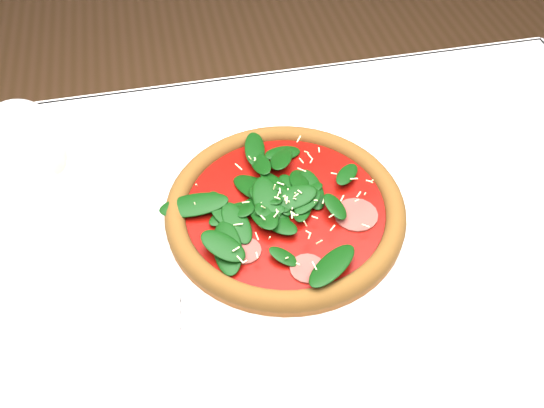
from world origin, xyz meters
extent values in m
cube|color=silver|center=(0.00, 0.00, 0.73)|extent=(1.20, 0.80, 0.04)
cylinder|color=#513520|center=(0.54, 0.34, 0.35)|extent=(0.06, 0.06, 0.71)
cube|color=silver|center=(0.00, 0.40, 0.64)|extent=(1.20, 0.01, 0.22)
cylinder|color=white|center=(0.05, 0.07, 0.76)|extent=(0.36, 0.36, 0.01)
torus|color=white|center=(0.05, 0.07, 0.76)|extent=(0.36, 0.36, 0.01)
cylinder|color=brown|center=(0.05, 0.07, 0.77)|extent=(0.40, 0.40, 0.01)
torus|color=#A46626|center=(0.05, 0.07, 0.78)|extent=(0.41, 0.41, 0.03)
cylinder|color=#980905|center=(0.05, 0.07, 0.78)|extent=(0.34, 0.34, 0.00)
cylinder|color=brown|center=(0.05, 0.07, 0.78)|extent=(0.30, 0.30, 0.00)
ellipsoid|color=#093209|center=(0.05, 0.07, 0.79)|extent=(0.32, 0.32, 0.02)
cylinder|color=#FCF2A4|center=(0.05, 0.07, 0.80)|extent=(0.30, 0.30, 0.00)
cylinder|color=white|center=(-0.24, 0.09, 0.75)|extent=(0.08, 0.08, 0.00)
cylinder|color=white|center=(-0.24, 0.09, 0.81)|extent=(0.01, 0.01, 0.11)
ellipsoid|color=white|center=(-0.24, 0.09, 0.92)|extent=(0.09, 0.09, 0.12)
cube|color=silver|center=(-0.12, -0.13, 0.76)|extent=(0.16, 0.08, 0.01)
cube|color=silver|center=(-0.12, -0.13, 0.76)|extent=(0.03, 0.13, 0.00)
cube|color=silver|center=(-0.12, -0.05, 0.76)|extent=(0.03, 0.05, 0.00)
cylinder|color=white|center=(0.28, 0.13, 0.75)|extent=(0.13, 0.13, 0.01)
torus|color=white|center=(0.28, 0.13, 0.76)|extent=(0.13, 0.13, 0.01)
camera|label=1|loc=(-0.08, -0.44, 1.37)|focal=40.00mm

